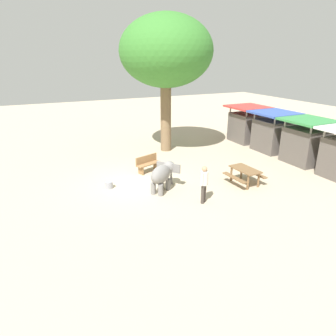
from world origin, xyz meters
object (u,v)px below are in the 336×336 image
person_handler (204,182)px  wooden_bench (148,163)px  elephant (163,174)px  market_stall_blue (272,134)px  market_stall_green (305,144)px  feed_bucket (109,185)px  shade_tree_main (166,52)px  market_stall_red (246,126)px  picnic_table_near (245,172)px

person_handler → wooden_bench: (-4.37, -0.78, -0.48)m
elephant → market_stall_blue: size_ratio=0.68×
elephant → market_stall_green: market_stall_green is taller
wooden_bench → market_stall_blue: (-0.19, 8.63, 0.67)m
elephant → feed_bucket: 2.60m
wooden_bench → market_stall_blue: 8.66m
shade_tree_main → wooden_bench: bearing=-38.2°
shade_tree_main → market_stall_blue: shade_tree_main is taller
market_stall_blue → feed_bucket: bearing=-82.6°
elephant → feed_bucket: size_ratio=4.73×
wooden_bench → market_stall_green: size_ratio=0.58×
elephant → market_stall_blue: bearing=-20.7°
shade_tree_main → market_stall_red: size_ratio=3.24×
shade_tree_main → market_stall_blue: (3.01, 6.11, -4.87)m
elephant → shade_tree_main: bearing=26.6°
market_stall_red → feed_bucket: market_stall_red is taller
market_stall_red → picnic_table_near: bearing=-38.7°
wooden_bench → market_stall_red: size_ratio=0.58×
market_stall_blue → shade_tree_main: bearing=-116.2°
picnic_table_near → feed_bucket: (-2.25, -6.02, -0.43)m
person_handler → market_stall_green: size_ratio=0.64×
market_stall_blue → feed_bucket: market_stall_blue is taller
shade_tree_main → wooden_bench: shade_tree_main is taller
market_stall_green → feed_bucket: bearing=-96.0°
elephant → picnic_table_near: 3.97m
person_handler → market_stall_green: market_stall_green is taller
wooden_bench → market_stall_blue: size_ratio=0.58×
feed_bucket → wooden_bench: bearing=117.2°
shade_tree_main → feed_bucket: 8.85m
shade_tree_main → feed_bucket: shade_tree_main is taller
wooden_bench → person_handler: bearing=80.6°
person_handler → shade_tree_main: shade_tree_main is taller
shade_tree_main → market_stall_green: bearing=47.4°
shade_tree_main → feed_bucket: (4.44, -4.94, -5.85)m
person_handler → market_stall_green: (-1.96, 7.85, 0.19)m
market_stall_red → wooden_bench: bearing=-72.1°
market_stall_green → feed_bucket: size_ratio=7.00×
person_handler → shade_tree_main: (-7.57, 1.74, 5.06)m
wooden_bench → feed_bucket: (1.25, -2.43, -0.31)m
picnic_table_near → shade_tree_main: bearing=6.3°
market_stall_red → market_stall_green: bearing=0.0°
market_stall_red → market_stall_green: (5.20, 0.00, 0.00)m
picnic_table_near → market_stall_blue: size_ratio=0.62×
elephant → market_stall_green: bearing=-36.9°
shade_tree_main → wooden_bench: size_ratio=5.62×
person_handler → feed_bucket: 4.55m
shade_tree_main → picnic_table_near: size_ratio=5.20×
market_stall_red → market_stall_blue: same height
elephant → person_handler: size_ratio=1.05×
market_stall_blue → market_stall_green: bearing=0.0°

